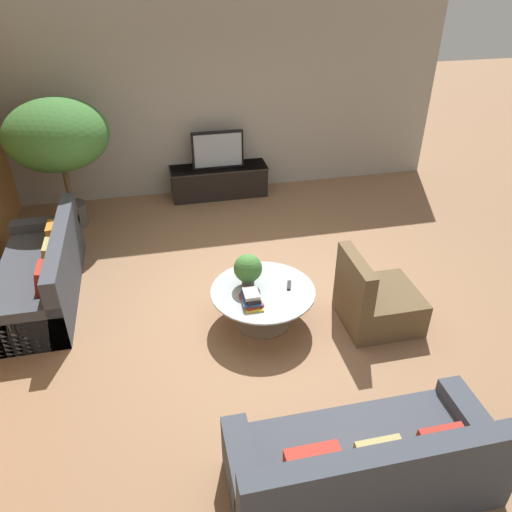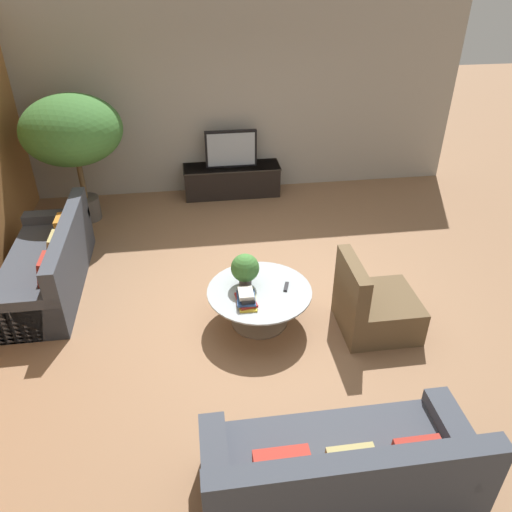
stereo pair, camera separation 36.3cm
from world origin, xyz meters
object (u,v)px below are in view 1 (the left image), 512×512
object	(u,v)px
couch_by_wall	(42,276)
potted_plant_tabletop	(248,269)
coffee_table	(263,299)
potted_palm_tall	(57,137)
media_console	(219,181)
television	(218,150)
armchair_wicker	(375,302)
couch_near_entry	(365,466)

from	to	relation	value
couch_by_wall	potted_plant_tabletop	world-z (taller)	couch_by_wall
coffee_table	potted_palm_tall	distance (m)	3.71
media_console	coffee_table	world-z (taller)	media_console
couch_by_wall	potted_plant_tabletop	distance (m)	2.48
television	coffee_table	world-z (taller)	television
media_console	potted_palm_tall	distance (m)	2.57
media_console	couch_by_wall	bearing A→B (deg)	-136.59
coffee_table	armchair_wicker	distance (m)	1.23
television	couch_near_entry	size ratio (longest dim) A/B	0.41
couch_near_entry	potted_plant_tabletop	size ratio (longest dim) A/B	5.37
media_console	armchair_wicker	distance (m)	3.79
television	coffee_table	distance (m)	3.37
media_console	potted_plant_tabletop	xyz separation A→B (m)	(-0.17, -3.21, 0.38)
couch_near_entry	armchair_wicker	distance (m)	2.08
television	potted_palm_tall	distance (m)	2.39
potted_palm_tall	couch_near_entry	bearing A→B (deg)	-62.87
couch_by_wall	couch_near_entry	world-z (taller)	same
couch_by_wall	couch_near_entry	size ratio (longest dim) A/B	1.02
television	couch_by_wall	size ratio (longest dim) A/B	0.40
media_console	armchair_wicker	bearing A→B (deg)	-71.94
media_console	armchair_wicker	xyz separation A→B (m)	(1.17, -3.60, 0.01)
couch_by_wall	coffee_table	bearing A→B (deg)	67.10
television	coffee_table	bearing A→B (deg)	-90.48
coffee_table	potted_plant_tabletop	distance (m)	0.39
couch_near_entry	potted_plant_tabletop	distance (m)	2.32
armchair_wicker	potted_palm_tall	world-z (taller)	potted_palm_tall
media_console	television	distance (m)	0.53
couch_by_wall	potted_palm_tall	size ratio (longest dim) A/B	1.11
couch_near_entry	media_console	bearing A→B (deg)	-87.26
potted_palm_tall	armchair_wicker	bearing A→B (deg)	-41.58
media_console	potted_plant_tabletop	bearing A→B (deg)	-92.96
potted_plant_tabletop	potted_palm_tall	bearing A→B (deg)	128.17
media_console	couch_by_wall	distance (m)	3.37
coffee_table	potted_palm_tall	bearing A→B (deg)	128.71
media_console	coffee_table	size ratio (longest dim) A/B	1.39
potted_palm_tall	potted_plant_tabletop	world-z (taller)	potted_palm_tall
media_console	couch_near_entry	distance (m)	5.47
media_console	coffee_table	bearing A→B (deg)	-90.48
armchair_wicker	potted_palm_tall	xyz separation A→B (m)	(-3.43, 3.04, 1.08)
media_console	couch_by_wall	world-z (taller)	couch_by_wall
coffee_table	potted_plant_tabletop	size ratio (longest dim) A/B	3.00
couch_by_wall	potted_plant_tabletop	size ratio (longest dim) A/B	5.49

